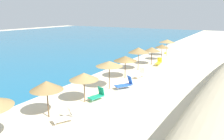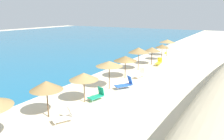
% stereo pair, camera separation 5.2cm
% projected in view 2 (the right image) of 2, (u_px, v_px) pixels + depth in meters
% --- Properties ---
extents(ground_plane, '(160.00, 160.00, 0.00)m').
position_uv_depth(ground_plane, '(135.00, 85.00, 22.05)').
color(ground_plane, beige).
extents(beach_umbrella_2, '(2.22, 2.22, 2.60)m').
position_uv_depth(beach_umbrella_2, '(46.00, 85.00, 14.77)').
color(beach_umbrella_2, brown).
rests_on(beach_umbrella_2, ground_plane).
extents(beach_umbrella_3, '(2.33, 2.33, 2.44)m').
position_uv_depth(beach_umbrella_3, '(84.00, 76.00, 17.38)').
color(beach_umbrella_3, brown).
rests_on(beach_umbrella_3, ground_plane).
extents(beach_umbrella_4, '(2.51, 2.51, 2.68)m').
position_uv_depth(beach_umbrella_4, '(109.00, 64.00, 20.45)').
color(beach_umbrella_4, brown).
rests_on(beach_umbrella_4, ground_plane).
extents(beach_umbrella_5, '(2.52, 2.52, 2.49)m').
position_uv_depth(beach_umbrella_5, '(125.00, 58.00, 23.91)').
color(beach_umbrella_5, brown).
rests_on(beach_umbrella_5, ground_plane).
extents(beach_umbrella_6, '(2.57, 2.57, 2.87)m').
position_uv_depth(beach_umbrella_6, '(139.00, 50.00, 27.29)').
color(beach_umbrella_6, brown).
rests_on(beach_umbrella_6, ground_plane).
extents(beach_umbrella_7, '(2.25, 2.25, 2.43)m').
position_uv_depth(beach_umbrella_7, '(152.00, 49.00, 30.34)').
color(beach_umbrella_7, brown).
rests_on(beach_umbrella_7, ground_plane).
extents(beach_umbrella_8, '(2.08, 2.08, 2.42)m').
position_uv_depth(beach_umbrella_8, '(162.00, 46.00, 33.21)').
color(beach_umbrella_8, brown).
rests_on(beach_umbrella_8, ground_plane).
extents(beach_umbrella_9, '(2.55, 2.55, 2.75)m').
position_uv_depth(beach_umbrella_9, '(167.00, 41.00, 36.52)').
color(beach_umbrella_9, brown).
rests_on(beach_umbrella_9, ground_plane).
extents(lounge_chair_0, '(1.49, 1.20, 1.04)m').
position_uv_depth(lounge_chair_0, '(65.00, 116.00, 14.49)').
color(lounge_chair_0, white).
rests_on(lounge_chair_0, ground_plane).
extents(lounge_chair_1, '(1.64, 0.74, 1.02)m').
position_uv_depth(lounge_chair_1, '(159.00, 62.00, 30.31)').
color(lounge_chair_1, yellow).
rests_on(lounge_chair_1, ground_plane).
extents(lounge_chair_2, '(1.47, 0.98, 1.03)m').
position_uv_depth(lounge_chair_2, '(97.00, 95.00, 18.22)').
color(lounge_chair_2, '#199972').
rests_on(lounge_chair_2, ground_plane).
extents(lounge_chair_3, '(1.78, 1.50, 1.20)m').
position_uv_depth(lounge_chair_3, '(125.00, 84.00, 20.94)').
color(lounge_chair_3, blue).
rests_on(lounge_chair_3, ground_plane).
extents(lounge_chair_4, '(1.70, 0.78, 1.04)m').
position_uv_depth(lounge_chair_4, '(140.00, 74.00, 24.64)').
color(lounge_chair_4, white).
rests_on(lounge_chair_4, ground_plane).
extents(beach_ball, '(0.37, 0.37, 0.37)m').
position_uv_depth(beach_ball, '(166.00, 53.00, 38.86)').
color(beach_ball, yellow).
rests_on(beach_ball, ground_plane).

